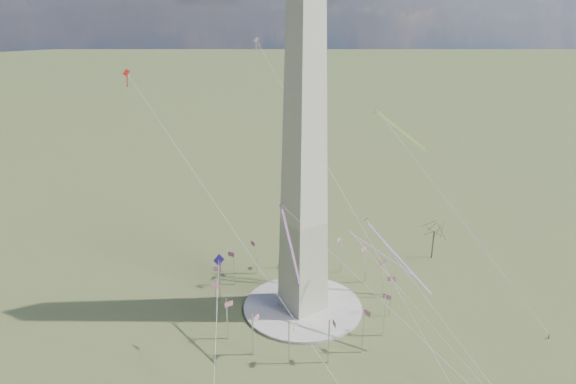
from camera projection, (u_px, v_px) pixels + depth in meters
ground at (303, 308)px, 156.62m from camera, size 2000.00×2000.00×0.00m
plaza at (303, 307)px, 156.48m from camera, size 36.00×36.00×0.80m
washington_monument at (304, 157)px, 139.88m from camera, size 15.56×15.56×100.00m
flagpole_ring at (303, 287)px, 154.08m from camera, size 54.40×54.40×13.00m
tree_near at (434, 230)px, 183.25m from camera, size 9.02×9.02×15.78m
person_east at (549, 336)px, 142.01m from camera, size 0.65×0.51×1.57m
kite_delta_black at (380, 112)px, 155.03m from camera, size 13.39×16.29×14.25m
kite_diamond_purple at (219, 263)px, 130.64m from camera, size 1.97×2.96×9.01m
kite_streamer_left at (388, 245)px, 137.92m from camera, size 4.79×22.26×15.34m
kite_streamer_mid at (288, 232)px, 133.06m from camera, size 8.78×19.17×13.89m
kite_streamer_right at (371, 246)px, 160.55m from camera, size 15.32×17.05×14.87m
kite_small_red at (126, 74)px, 136.10m from camera, size 1.61×1.67×4.74m
kite_small_white at (256, 41)px, 175.27m from camera, size 1.34×2.18×4.96m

